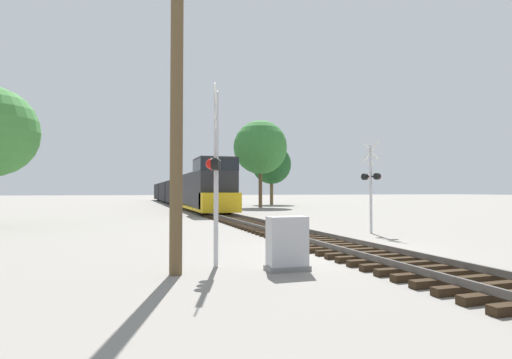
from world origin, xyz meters
The scene contains 9 objects.
ground_plane centered at (0.00, 0.00, 0.00)m, with size 400.00×400.00×0.00m, color gray.
rail_track_bed centered at (0.00, 0.00, 0.14)m, with size 2.60×160.00×0.31m.
freight_train centered at (0.00, 47.07, 1.89)m, with size 3.06×62.48×4.63m.
crossing_signal_near centered at (-4.53, -1.65, 2.55)m, with size 0.56×1.01×4.63m.
crossing_signal_far centered at (3.95, 4.12, 2.43)m, with size 0.56×1.01×4.21m.
relay_cabinet centered at (-2.94, -2.65, 0.64)m, with size 1.05×0.53×1.31m.
utility_pole centered at (-5.58, -2.33, 4.81)m, with size 1.80×0.30×9.36m.
tree_mid_background centered at (8.50, 34.17, 7.27)m, with size 6.52×6.52×10.55m.
tree_deep_background centered at (13.04, 42.77, 5.84)m, with size 5.73×5.73×8.73m.
Camera 1 is at (-6.61, -11.69, 1.92)m, focal length 28.00 mm.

